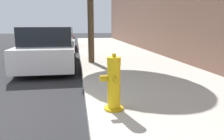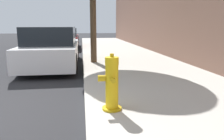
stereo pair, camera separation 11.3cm
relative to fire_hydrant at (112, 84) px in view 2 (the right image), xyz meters
name	(u,v)px [view 2 (the right image)]	position (x,y,z in m)	size (l,w,h in m)	color
sidewalk_slab	(192,109)	(1.38, 0.03, -0.49)	(3.59, 40.00, 0.16)	#B7B2A8
fire_hydrant	(112,84)	(0.00, 0.00, 0.00)	(0.37, 0.39, 0.89)	#C39C11
parked_car_near	(53,48)	(-1.49, 4.84, 0.11)	(1.77, 4.59, 1.41)	silver
parked_car_mid	(64,38)	(-1.61, 11.34, 0.08)	(1.86, 4.39, 1.31)	maroon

